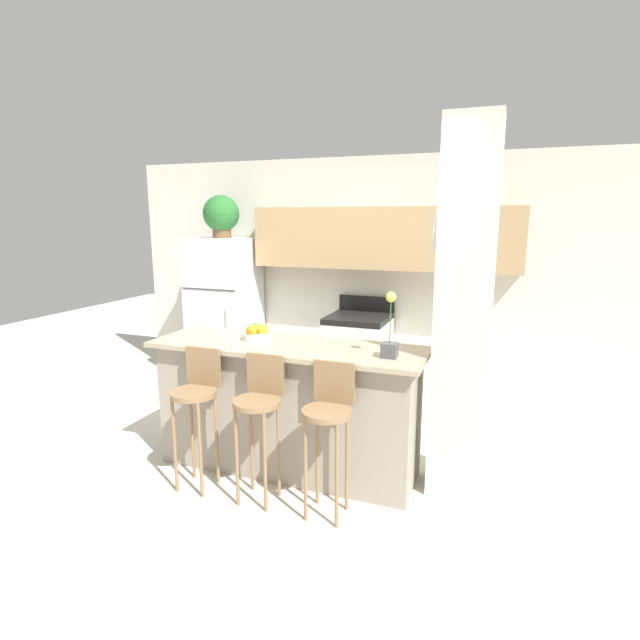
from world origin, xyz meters
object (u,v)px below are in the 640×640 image
(bar_stool_left, at_px, (197,397))
(bar_stool_right, at_px, (329,417))
(stove_range, at_px, (358,357))
(orchid_vase, at_px, (390,337))
(fruit_bowl, at_px, (257,333))
(refrigerator, at_px, (225,312))
(potted_plant_on_fridge, at_px, (221,215))
(bar_stool_mid, at_px, (259,406))

(bar_stool_left, bearing_deg, bar_stool_right, 0.00)
(stove_range, bearing_deg, bar_stool_right, -78.75)
(bar_stool_right, bearing_deg, orchid_vase, 52.40)
(stove_range, distance_m, bar_stool_right, 2.17)
(bar_stool_left, height_order, fruit_bowl, fruit_bowl)
(refrigerator, distance_m, fruit_bowl, 2.02)
(fruit_bowl, bearing_deg, bar_stool_right, -34.09)
(bar_stool_left, xyz_separation_m, fruit_bowl, (0.21, 0.53, 0.37))
(potted_plant_on_fridge, height_order, orchid_vase, potted_plant_on_fridge)
(refrigerator, bearing_deg, bar_stool_left, -63.80)
(orchid_vase, relative_size, fruit_bowl, 1.94)
(bar_stool_left, distance_m, orchid_vase, 1.42)
(refrigerator, distance_m, orchid_vase, 2.91)
(stove_range, height_order, fruit_bowl, fruit_bowl)
(refrigerator, xyz_separation_m, bar_stool_right, (2.03, -2.11, -0.17))
(potted_plant_on_fridge, bearing_deg, fruit_bowl, -51.72)
(bar_stool_mid, height_order, fruit_bowl, fruit_bowl)
(bar_stool_mid, distance_m, potted_plant_on_fridge, 2.90)
(potted_plant_on_fridge, xyz_separation_m, orchid_vase, (2.32, -1.72, -0.81))
(fruit_bowl, bearing_deg, refrigerator, 128.28)
(bar_stool_right, bearing_deg, stove_range, 101.25)
(stove_range, height_order, bar_stool_left, stove_range)
(refrigerator, relative_size, bar_stool_right, 1.67)
(stove_range, relative_size, potted_plant_on_fridge, 2.28)
(bar_stool_left, height_order, potted_plant_on_fridge, potted_plant_on_fridge)
(stove_range, bearing_deg, orchid_vase, -67.49)
(stove_range, height_order, bar_stool_mid, stove_range)
(orchid_vase, bearing_deg, bar_stool_left, -163.33)
(stove_range, xyz_separation_m, bar_stool_right, (0.42, -2.12, 0.21))
(stove_range, xyz_separation_m, bar_stool_left, (-0.57, -2.12, 0.21))
(bar_stool_left, relative_size, bar_stool_right, 1.00)
(bar_stool_mid, bearing_deg, bar_stool_left, 180.00)
(bar_stool_left, relative_size, orchid_vase, 2.26)
(bar_stool_left, bearing_deg, bar_stool_mid, 0.00)
(bar_stool_mid, height_order, orchid_vase, orchid_vase)
(stove_range, relative_size, orchid_vase, 2.40)
(bar_stool_mid, distance_m, orchid_vase, 0.99)
(orchid_vase, bearing_deg, bar_stool_right, -127.60)
(bar_stool_right, xyz_separation_m, fruit_bowl, (-0.78, 0.53, 0.37))
(refrigerator, bearing_deg, bar_stool_mid, -53.99)
(bar_stool_left, xyz_separation_m, bar_stool_right, (0.99, 0.00, 0.00))
(bar_stool_right, relative_size, orchid_vase, 2.26)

